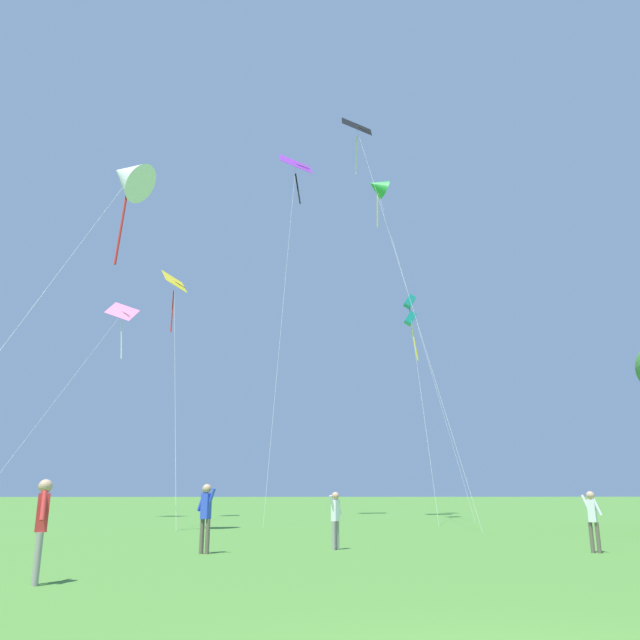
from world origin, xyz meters
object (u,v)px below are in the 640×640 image
Objects in this scene: person_near_tree at (335,515)px; person_in_red_shirt at (592,516)px; kite_pink_low at (120,322)px; kite_teal_box at (410,312)px; kite_yellow_diamond at (174,294)px; kite_green_small at (377,187)px; person_far_back at (206,511)px; kite_black_large at (358,140)px; kite_purple_streamer at (296,174)px; kite_white_distant at (128,177)px; person_child_small at (42,520)px.

person_in_red_shirt is at bearing -11.01° from person_near_tree.
kite_teal_box is at bearing -5.65° from kite_pink_low.
kite_teal_box is 0.86× the size of kite_yellow_diamond.
kite_green_small is 19.83m from kite_pink_low.
kite_pink_low is 25.08m from person_far_back.
kite_pink_low is at bearing 111.65° from person_far_back.
kite_yellow_diamond is 25.30m from person_far_back.
person_far_back is (-6.50, -19.46, -22.86)m from kite_black_large.
kite_purple_streamer is 14.44× the size of person_far_back.
kite_purple_streamer is 31.44m from person_far_back.
kite_teal_box is 18.83m from kite_white_distant.
kite_pink_low is at bearing -172.87° from kite_purple_streamer.
kite_green_small is 13.44× the size of person_child_small.
kite_pink_low is 0.86× the size of kite_white_distant.
kite_yellow_diamond is (-14.69, 1.97, 1.53)m from kite_teal_box.
kite_teal_box is at bearing 40.48° from kite_white_distant.
kite_black_large is (11.71, -1.85, 10.26)m from kite_yellow_diamond.
kite_white_distant is (-14.23, -12.14, 2.17)m from kite_teal_box.
kite_black_large is at bearing 100.08° from person_in_red_shirt.
kite_green_small is at bearing 77.66° from person_near_tree.
kite_purple_streamer is 16.34× the size of person_near_tree.
person_near_tree is 8.46m from person_child_small.
person_far_back is (-8.24, -22.97, -21.29)m from kite_green_small.
person_in_red_shirt is at bearing -1.94° from person_far_back.
person_far_back is (-2.45, -22.47, -21.85)m from kite_purple_streamer.
kite_teal_box is at bearing -71.00° from kite_green_small.
kite_yellow_diamond is at bearing 112.96° from person_near_tree.
kite_teal_box is 7.69× the size of person_far_back.
kite_white_distant reaches higher than kite_pink_low.
kite_pink_low is 7.71× the size of person_far_back.
kite_black_large is (4.05, -3.01, 1.01)m from kite_purple_streamer.
kite_pink_low is 8.73× the size of person_near_tree.
kite_purple_streamer reaches higher than kite_yellow_diamond.
person_near_tree is 6.72m from person_in_red_shirt.
person_near_tree is (8.16, -6.26, -13.36)m from kite_white_distant.
kite_black_large is 15.01× the size of person_child_small.
kite_black_large reaches higher than kite_purple_streamer.
person_in_red_shirt is (14.76, -7.54, -13.35)m from kite_white_distant.
kite_teal_box is 8.70× the size of person_near_tree.
kite_pink_low is at bearing 130.62° from person_in_red_shirt.
kite_black_large is at bearing 70.84° from person_child_small.
kite_white_distant reaches higher than person_far_back.
kite_yellow_diamond is at bearing 103.73° from person_far_back.
kite_green_small reaches higher than person_far_back.
kite_white_distant reaches higher than person_near_tree.
person_far_back is 0.99× the size of person_child_small.
kite_yellow_diamond is (3.17, 0.20, 1.96)m from kite_pink_low.
kite_yellow_diamond is 9.97× the size of person_in_red_shirt.
person_child_small is (3.06, -26.74, -12.58)m from kite_yellow_diamond.
kite_green_small reaches higher than person_near_tree.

